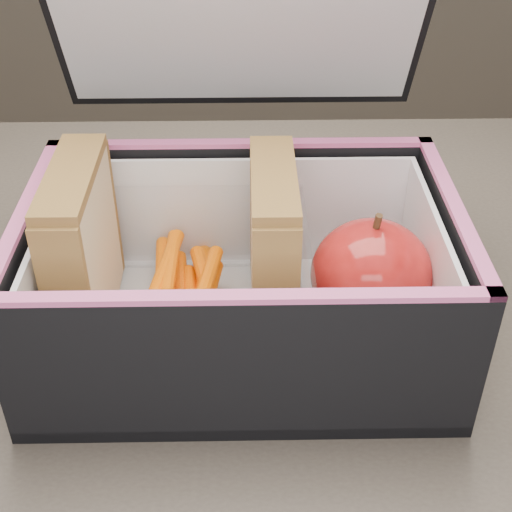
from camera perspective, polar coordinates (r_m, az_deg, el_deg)
The scene contains 8 objects.
kitchen_table at distance 0.56m, azimuth -2.19°, elevation -15.92°, with size 1.20×0.80×0.75m.
lunch_bag at distance 0.48m, azimuth -1.18°, elevation -0.72°, with size 0.28×0.27×0.27m.
plastic_tub at distance 0.49m, azimuth -6.09°, elevation -1.63°, with size 0.18×0.13×0.07m, color white, non-canonical shape.
sandwich_left at distance 0.49m, azimuth -13.71°, elevation 0.62°, with size 0.03×0.11×0.12m.
sandwich_right at distance 0.48m, azimuth 1.35°, elevation 0.69°, with size 0.03×0.10×0.11m.
carrot_sticks at distance 0.51m, azimuth -5.63°, elevation -2.70°, with size 0.05×0.14×0.03m.
paper_napkin at distance 0.51m, azimuth 8.56°, elevation -4.94°, with size 0.07×0.07×0.01m, color white.
red_apple at distance 0.48m, azimuth 9.20°, elevation -1.50°, with size 0.10×0.10×0.09m.
Camera 1 is at (0.01, -0.35, 1.10)m, focal length 50.00 mm.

